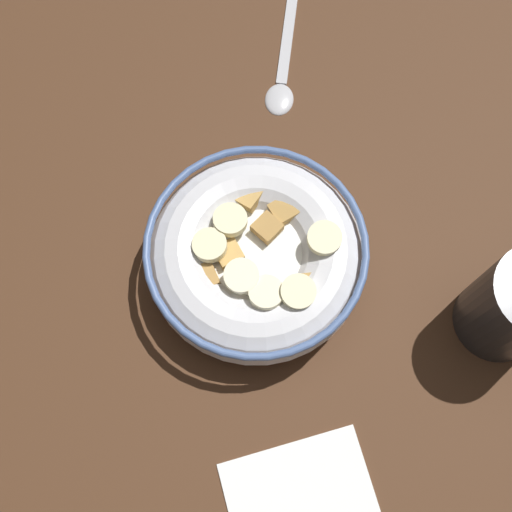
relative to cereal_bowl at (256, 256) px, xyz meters
The scene contains 4 objects.
ground_plane 3.92cm from the cereal_bowl, 54.86° to the left, with size 113.53×113.53×2.00cm, color #472B19.
cereal_bowl is the anchor object (origin of this frame).
spoon 18.63cm from the cereal_bowl, 54.26° to the left, with size 9.18×11.88×0.80cm.
folded_napkin 17.72cm from the cereal_bowl, 108.02° to the right, with size 10.81×6.48×0.30cm, color white.
Camera 1 is at (-7.57, -14.07, 50.66)cm, focal length 44.89 mm.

